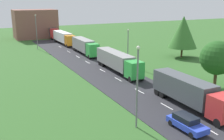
{
  "coord_description": "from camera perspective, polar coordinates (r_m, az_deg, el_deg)",
  "views": [
    {
      "loc": [
        -20.06,
        7.19,
        13.09
      ],
      "look_at": [
        -1.84,
        43.4,
        2.22
      ],
      "focal_mm": 42.66,
      "sensor_mm": 36.0,
      "label": 1
    }
  ],
  "objects": [
    {
      "name": "truck_third",
      "position": [
        48.69,
        1.23,
        1.95
      ],
      "size": [
        2.88,
        14.54,
        3.49
      ],
      "color": "green",
      "rests_on": "road"
    },
    {
      "name": "distant_building",
      "position": [
        96.03,
        -16.14,
        9.48
      ],
      "size": [
        13.89,
        9.32,
        9.58
      ],
      "primitive_type": "cube",
      "color": "brown",
      "rests_on": "ground"
    },
    {
      "name": "tree_oak",
      "position": [
        62.79,
        14.98,
        7.87
      ],
      "size": [
        6.5,
        6.5,
        9.41
      ],
      "color": "#513823",
      "rests_on": "ground"
    },
    {
      "name": "truck_sixth",
      "position": [
        95.83,
        -13.03,
        8.08
      ],
      "size": [
        2.75,
        12.97,
        3.61
      ],
      "color": "red",
      "rests_on": "road"
    },
    {
      "name": "truck_fifth",
      "position": [
        80.4,
        -10.33,
        6.91
      ],
      "size": [
        2.74,
        13.4,
        3.5
      ],
      "color": "orange",
      "rests_on": "road"
    },
    {
      "name": "lamppost_second",
      "position": [
        26.97,
        5.44,
        -2.92
      ],
      "size": [
        0.36,
        0.36,
        8.66
      ],
      "color": "slate",
      "rests_on": "ground"
    },
    {
      "name": "car_third",
      "position": [
        28.73,
        15.7,
        -10.79
      ],
      "size": [
        2.0,
        4.47,
        1.53
      ],
      "color": "blue",
      "rests_on": "road"
    },
    {
      "name": "lamppost_fourth",
      "position": [
        73.73,
        -15.91,
        8.2
      ],
      "size": [
        0.36,
        0.36,
        9.16
      ],
      "color": "slate",
      "rests_on": "ground"
    },
    {
      "name": "tree_birch",
      "position": [
        42.72,
        21.64,
        2.42
      ],
      "size": [
        5.14,
        5.14,
        7.13
      ],
      "color": "#513823",
      "rests_on": "ground"
    },
    {
      "name": "truck_second",
      "position": [
        34.14,
        16.17,
        -4.38
      ],
      "size": [
        2.65,
        12.24,
        3.56
      ],
      "color": "red",
      "rests_on": "road"
    },
    {
      "name": "lamppost_third",
      "position": [
        52.86,
        3.43,
        5.25
      ],
      "size": [
        0.36,
        0.36,
        7.36
      ],
      "color": "slate",
      "rests_on": "ground"
    },
    {
      "name": "truck_fourth",
      "position": [
        64.91,
        -5.87,
        5.21
      ],
      "size": [
        2.81,
        12.75,
        3.58
      ],
      "color": "green",
      "rests_on": "road"
    },
    {
      "name": "road",
      "position": [
        29.53,
        20.56,
        -12.26
      ],
      "size": [
        10.0,
        140.0,
        0.06
      ],
      "primitive_type": "cube",
      "color": "#2B2B30",
      "rests_on": "ground"
    }
  ]
}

